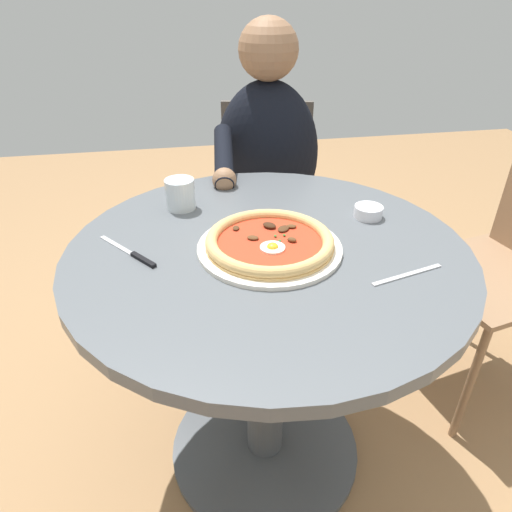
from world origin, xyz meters
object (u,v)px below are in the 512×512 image
ramekin_capers (368,211)px  diner_person (266,208)px  pizza_on_plate (269,243)px  fork_utensil (407,275)px  steak_knife (135,255)px  cafe_chair_diner (266,192)px  dining_table (267,314)px  water_glass (180,196)px

ramekin_capers → diner_person: (0.54, 0.15, -0.23)m
pizza_on_plate → fork_utensil: 0.30m
pizza_on_plate → steak_knife: pizza_on_plate is taller
pizza_on_plate → diner_person: 0.70m
cafe_chair_diner → ramekin_capers: bearing=-169.8°
dining_table → cafe_chair_diner: size_ratio=1.08×
dining_table → water_glass: (0.23, 0.18, 0.23)m
fork_utensil → diner_person: bearing=9.0°
steak_knife → dining_table: bearing=-91.1°
water_glass → fork_utensil: (-0.40, -0.43, -0.03)m
steak_knife → water_glass: bearing=-25.8°
dining_table → fork_utensil: bearing=-123.7°
water_glass → cafe_chair_diner: bearing=-32.2°
fork_utensil → dining_table: bearing=56.3°
diner_person → ramekin_capers: bearing=-164.4°
water_glass → pizza_on_plate: bearing=-144.0°
fork_utensil → cafe_chair_diner: bearing=6.0°
dining_table → ramekin_capers: (0.09, -0.28, 0.21)m
steak_knife → diner_person: bearing=-33.6°
water_glass → diner_person: size_ratio=0.07×
pizza_on_plate → water_glass: size_ratio=4.04×
water_glass → ramekin_capers: size_ratio=1.12×
ramekin_capers → dining_table: bearing=108.9°
steak_knife → cafe_chair_diner: (0.76, -0.45, -0.21)m
fork_utensil → diner_person: 0.84m
cafe_chair_diner → pizza_on_plate: bearing=168.7°
dining_table → water_glass: 0.37m
dining_table → steak_knife: steak_knife is taller
water_glass → steak_knife: 0.25m
pizza_on_plate → ramekin_capers: (0.11, -0.28, -0.00)m
fork_utensil → water_glass: bearing=47.4°
cafe_chair_diner → water_glass: bearing=147.8°
water_glass → cafe_chair_diner: size_ratio=0.09×
dining_table → pizza_on_plate: pizza_on_plate is taller
dining_table → fork_utensil: (-0.17, -0.25, 0.20)m
fork_utensil → cafe_chair_diner: size_ratio=0.20×
dining_table → diner_person: size_ratio=0.79×
diner_person → cafe_chair_diner: (0.13, -0.03, 0.00)m
pizza_on_plate → steak_knife: 0.29m
pizza_on_plate → ramekin_capers: pizza_on_plate is taller
dining_table → pizza_on_plate: (-0.02, 0.00, 0.21)m
ramekin_capers → pizza_on_plate: bearing=111.9°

